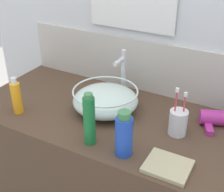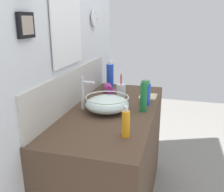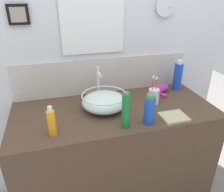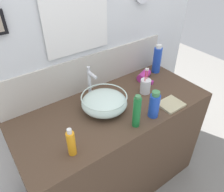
# 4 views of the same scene
# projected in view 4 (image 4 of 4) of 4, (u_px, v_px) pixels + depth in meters

# --- Properties ---
(ground_plane) EXTENTS (6.00, 6.00, 0.00)m
(ground_plane) POSITION_uv_depth(u_px,v_px,m) (114.00, 180.00, 1.98)
(ground_plane) COLOR gray
(vanity_counter) EXTENTS (1.35, 0.60, 0.85)m
(vanity_counter) POSITION_uv_depth(u_px,v_px,m) (114.00, 149.00, 1.73)
(vanity_counter) COLOR #4C3828
(vanity_counter) RESTS_ON ground
(back_panel) EXTENTS (2.00, 0.09, 2.49)m
(back_panel) POSITION_uv_depth(u_px,v_px,m) (85.00, 37.00, 1.46)
(back_panel) COLOR silver
(back_panel) RESTS_ON ground
(glass_bowl_sink) EXTENTS (0.30, 0.30, 0.11)m
(glass_bowl_sink) POSITION_uv_depth(u_px,v_px,m) (104.00, 102.00, 1.43)
(glass_bowl_sink) COLOR silver
(glass_bowl_sink) RESTS_ON vanity_counter
(faucet) EXTENTS (0.02, 0.10, 0.24)m
(faucet) POSITION_uv_depth(u_px,v_px,m) (90.00, 81.00, 1.49)
(faucet) COLOR silver
(faucet) RESTS_ON vanity_counter
(hair_drier) EXTENTS (0.18, 0.17, 0.07)m
(hair_drier) POSITION_uv_depth(u_px,v_px,m) (145.00, 75.00, 1.76)
(hair_drier) COLOR #B22D8C
(hair_drier) RESTS_ON vanity_counter
(toothbrush_cup) EXTENTS (0.07, 0.07, 0.21)m
(toothbrush_cup) POSITION_uv_depth(u_px,v_px,m) (145.00, 86.00, 1.58)
(toothbrush_cup) COLOR silver
(toothbrush_cup) RESTS_ON vanity_counter
(lotion_bottle) EXTENTS (0.07, 0.07, 0.19)m
(lotion_bottle) POSITION_uv_depth(u_px,v_px,m) (154.00, 105.00, 1.35)
(lotion_bottle) COLOR blue
(lotion_bottle) RESTS_ON vanity_counter
(shampoo_bottle) EXTENTS (0.07, 0.07, 0.24)m
(shampoo_bottle) POSITION_uv_depth(u_px,v_px,m) (157.00, 60.00, 1.80)
(shampoo_bottle) COLOR blue
(shampoo_bottle) RESTS_ON vanity_counter
(spray_bottle) EXTENTS (0.04, 0.04, 0.18)m
(spray_bottle) POSITION_uv_depth(u_px,v_px,m) (71.00, 143.00, 1.11)
(spray_bottle) COLOR orange
(spray_bottle) RESTS_ON vanity_counter
(soap_dispenser) EXTENTS (0.05, 0.05, 0.22)m
(soap_dispenser) POSITION_uv_depth(u_px,v_px,m) (136.00, 112.00, 1.27)
(soap_dispenser) COLOR #197233
(soap_dispenser) RESTS_ON vanity_counter
(hand_towel) EXTENTS (0.16, 0.14, 0.02)m
(hand_towel) POSITION_uv_depth(u_px,v_px,m) (171.00, 104.00, 1.49)
(hand_towel) COLOR tan
(hand_towel) RESTS_ON vanity_counter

